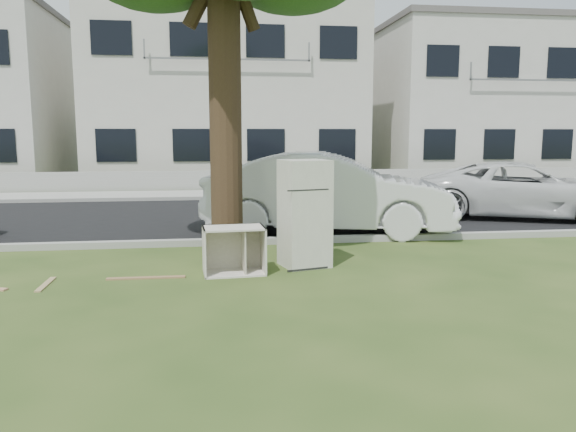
{
  "coord_description": "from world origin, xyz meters",
  "views": [
    {
      "loc": [
        -0.62,
        -7.8,
        2.06
      ],
      "look_at": [
        0.5,
        0.6,
        0.8
      ],
      "focal_mm": 35.0,
      "sensor_mm": 36.0,
      "label": 1
    }
  ],
  "objects": [
    {
      "name": "low_wall",
      "position": [
        0.0,
        12.6,
        0.35
      ],
      "size": [
        120.0,
        0.15,
        0.7
      ],
      "primitive_type": "cube",
      "color": "gray",
      "rests_on": "ground"
    },
    {
      "name": "car_right",
      "position": [
        6.84,
        4.91,
        0.68
      ],
      "size": [
        5.37,
        3.9,
        1.36
      ],
      "primitive_type": "imported",
      "rotation": [
        0.0,
        0.0,
        1.19
      ],
      "color": "silver",
      "rests_on": "ground"
    },
    {
      "name": "townhouse_center",
      "position": [
        0.0,
        17.5,
        3.72
      ],
      "size": [
        11.22,
        8.16,
        7.44
      ],
      "color": "#BAB6AA",
      "rests_on": "ground"
    },
    {
      "name": "fridge",
      "position": [
        0.77,
        0.65,
        0.82
      ],
      "size": [
        0.82,
        0.78,
        1.65
      ],
      "primitive_type": "cube",
      "rotation": [
        0.0,
        0.0,
        0.25
      ],
      "color": "silver",
      "rests_on": "ground"
    },
    {
      "name": "townhouse_right",
      "position": [
        12.0,
        17.5,
        3.42
      ],
      "size": [
        10.2,
        8.16,
        6.84
      ],
      "color": "beige",
      "rests_on": "ground"
    },
    {
      "name": "plank_c",
      "position": [
        -2.92,
        -0.0,
        0.01
      ],
      "size": [
        0.09,
        0.74,
        0.02
      ],
      "primitive_type": "cube",
      "rotation": [
        0.0,
        0.0,
        1.56
      ],
      "color": "#9D8657",
      "rests_on": "ground"
    },
    {
      "name": "kerb_near",
      "position": [
        0.0,
        2.45,
        0.0
      ],
      "size": [
        120.0,
        0.18,
        0.12
      ],
      "primitive_type": "cube",
      "color": "gray",
      "rests_on": "ground"
    },
    {
      "name": "kerb_far",
      "position": [
        0.0,
        9.55,
        0.0
      ],
      "size": [
        120.0,
        0.18,
        0.12
      ],
      "primitive_type": "cube",
      "color": "gray",
      "rests_on": "ground"
    },
    {
      "name": "plank_a",
      "position": [
        -1.6,
        0.17,
        0.01
      ],
      "size": [
        1.1,
        0.1,
        0.02
      ],
      "primitive_type": "cube",
      "rotation": [
        0.0,
        0.0,
        -0.01
      ],
      "color": "olive",
      "rests_on": "ground"
    },
    {
      "name": "road",
      "position": [
        0.0,
        6.0,
        0.01
      ],
      "size": [
        120.0,
        7.0,
        0.01
      ],
      "primitive_type": "cube",
      "color": "black",
      "rests_on": "ground"
    },
    {
      "name": "car_center",
      "position": [
        1.72,
        3.45,
        0.83
      ],
      "size": [
        5.31,
        2.92,
        1.66
      ],
      "primitive_type": "imported",
      "rotation": [
        0.0,
        0.0,
        1.33
      ],
      "color": "silver",
      "rests_on": "ground"
    },
    {
      "name": "sidewalk",
      "position": [
        0.0,
        11.0,
        0.01
      ],
      "size": [
        120.0,
        2.8,
        0.01
      ],
      "primitive_type": "cube",
      "color": "gray",
      "rests_on": "ground"
    },
    {
      "name": "cabinet",
      "position": [
        -0.34,
        0.3,
        0.35
      ],
      "size": [
        0.93,
        0.62,
        0.7
      ],
      "primitive_type": "cube",
      "rotation": [
        0.0,
        0.0,
        0.07
      ],
      "color": "white",
      "rests_on": "ground"
    },
    {
      "name": "ground",
      "position": [
        0.0,
        0.0,
        0.0
      ],
      "size": [
        120.0,
        120.0,
        0.0
      ],
      "primitive_type": "plane",
      "color": "#2A4117"
    }
  ]
}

